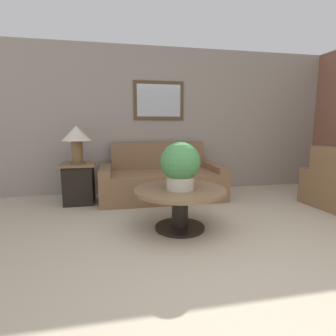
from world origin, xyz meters
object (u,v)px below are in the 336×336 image
potted_plant_on_table (180,165)px  table_lamp (77,137)px  couch_main (161,181)px  coffee_table (180,200)px  side_table (79,183)px

potted_plant_on_table → table_lamp: bearing=133.4°
couch_main → table_lamp: bearing=-176.3°
couch_main → coffee_table: couch_main is taller
side_table → table_lamp: 0.72m
coffee_table → potted_plant_on_table: 0.42m
table_lamp → potted_plant_on_table: table_lamp is taller
coffee_table → couch_main: bearing=89.2°
couch_main → table_lamp: table_lamp is taller
coffee_table → side_table: size_ratio=1.69×
couch_main → coffee_table: 1.42m
potted_plant_on_table → coffee_table: bearing=75.7°
side_table → potted_plant_on_table: size_ratio=1.16×
table_lamp → potted_plant_on_table: 1.91m
coffee_table → side_table: side_table is taller
coffee_table → table_lamp: table_lamp is taller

